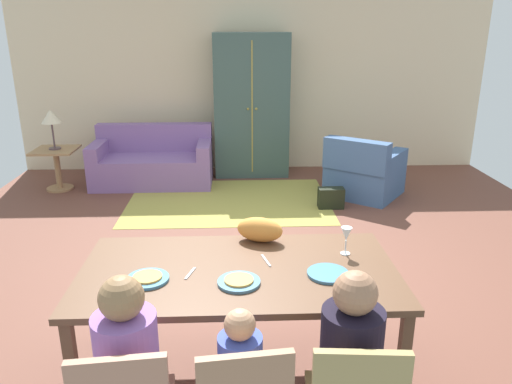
% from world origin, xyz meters
% --- Properties ---
extents(ground_plane, '(7.22, 6.07, 0.02)m').
position_xyz_m(ground_plane, '(0.00, 0.44, -0.01)').
color(ground_plane, brown).
extents(back_wall, '(7.22, 0.10, 2.70)m').
position_xyz_m(back_wall, '(0.00, 3.52, 1.35)').
color(back_wall, beige).
rests_on(back_wall, ground_plane).
extents(dining_table, '(1.94, 1.01, 0.76)m').
position_xyz_m(dining_table, '(-0.26, -1.51, 0.70)').
color(dining_table, brown).
rests_on(dining_table, ground_plane).
extents(plate_near_man, '(0.25, 0.25, 0.02)m').
position_xyz_m(plate_near_man, '(-0.80, -1.63, 0.77)').
color(plate_near_man, teal).
rests_on(plate_near_man, dining_table).
extents(pizza_near_man, '(0.17, 0.17, 0.01)m').
position_xyz_m(pizza_near_man, '(-0.80, -1.63, 0.78)').
color(pizza_near_man, gold).
rests_on(pizza_near_man, plate_near_man).
extents(plate_near_child, '(0.25, 0.25, 0.02)m').
position_xyz_m(plate_near_child, '(-0.26, -1.69, 0.77)').
color(plate_near_child, teal).
rests_on(plate_near_child, dining_table).
extents(pizza_near_child, '(0.17, 0.17, 0.01)m').
position_xyz_m(pizza_near_child, '(-0.26, -1.69, 0.78)').
color(pizza_near_child, gold).
rests_on(pizza_near_child, plate_near_child).
extents(plate_near_woman, '(0.25, 0.25, 0.02)m').
position_xyz_m(plate_near_woman, '(0.27, -1.61, 0.77)').
color(plate_near_woman, teal).
rests_on(plate_near_woman, dining_table).
extents(wine_glass, '(0.07, 0.07, 0.19)m').
position_xyz_m(wine_glass, '(0.43, -1.33, 0.89)').
color(wine_glass, silver).
rests_on(wine_glass, dining_table).
extents(fork, '(0.06, 0.15, 0.01)m').
position_xyz_m(fork, '(-0.55, -1.56, 0.76)').
color(fork, silver).
rests_on(fork, dining_table).
extents(knife, '(0.06, 0.17, 0.01)m').
position_xyz_m(knife, '(-0.09, -1.41, 0.76)').
color(knife, silver).
rests_on(knife, dining_table).
extents(person_man, '(0.30, 0.41, 1.11)m').
position_xyz_m(person_man, '(-0.80, -2.20, 0.51)').
color(person_man, '#383053').
rests_on(person_man, ground_plane).
extents(person_woman, '(0.30, 0.41, 1.11)m').
position_xyz_m(person_woman, '(0.27, -2.20, 0.51)').
color(person_woman, '#392E4C').
rests_on(person_woman, ground_plane).
extents(cat, '(0.35, 0.25, 0.17)m').
position_xyz_m(cat, '(-0.11, -1.10, 0.84)').
color(cat, orange).
rests_on(cat, dining_table).
extents(area_rug, '(2.60, 1.80, 0.01)m').
position_xyz_m(area_rug, '(-0.37, 1.84, 0.00)').
color(area_rug, '#A69B44').
rests_on(area_rug, ground_plane).
extents(couch, '(1.68, 0.86, 0.82)m').
position_xyz_m(couch, '(-1.47, 2.70, 0.30)').
color(couch, '#86619E').
rests_on(couch, ground_plane).
extents(armchair, '(1.20, 1.20, 0.82)m').
position_xyz_m(armchair, '(1.43, 2.00, 0.32)').
color(armchair, '#425F8B').
rests_on(armchair, ground_plane).
extents(armoire, '(1.10, 0.59, 2.10)m').
position_xyz_m(armoire, '(-0.03, 3.13, 1.05)').
color(armoire, '#3C544E').
rests_on(armoire, ground_plane).
extents(side_table, '(0.56, 0.56, 0.58)m').
position_xyz_m(side_table, '(-2.75, 2.44, 0.38)').
color(side_table, '#A47A4E').
rests_on(side_table, ground_plane).
extents(table_lamp, '(0.26, 0.26, 0.54)m').
position_xyz_m(table_lamp, '(-2.75, 2.44, 1.01)').
color(table_lamp, '#543F43').
rests_on(table_lamp, side_table).
extents(handbag, '(0.32, 0.16, 0.26)m').
position_xyz_m(handbag, '(0.92, 1.54, 0.13)').
color(handbag, black).
rests_on(handbag, ground_plane).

